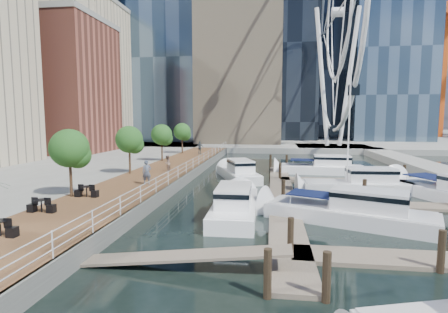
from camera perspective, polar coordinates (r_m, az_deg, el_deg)
ground at (r=18.97m, az=1.09°, el=-13.16°), size 520.00×520.00×0.00m
boardwalk at (r=35.07m, az=-10.79°, el=-3.39°), size 6.00×60.00×1.00m
seawall at (r=34.24m, az=-6.01°, el=-3.54°), size 0.25×60.00×1.00m
land_far at (r=119.93m, az=6.74°, el=3.43°), size 200.00×114.00×1.00m
pier at (r=71.02m, az=17.38°, el=1.27°), size 14.00×12.00×1.00m
railing at (r=34.11m, az=-6.19°, el=-1.84°), size 0.10×60.00×1.05m
floating_docks at (r=28.96m, az=19.43°, el=-5.69°), size 16.00×34.00×2.60m
midrise_condos at (r=57.51m, az=-31.46°, el=12.45°), size 19.00×67.00×28.00m
ferris_wheel at (r=73.45m, az=18.07°, el=21.44°), size 5.80×45.60×47.80m
street_trees at (r=34.56m, az=-15.22°, el=2.69°), size 2.60×42.60×4.60m
cafe_tables at (r=20.69m, az=-29.96°, el=-8.39°), size 2.50×13.70×0.74m
yacht_foreground at (r=22.83m, az=19.53°, el=-10.14°), size 11.08×6.72×2.15m
pedestrian_near at (r=28.80m, az=-12.50°, el=-2.54°), size 0.85×0.74×1.96m
pedestrian_mid at (r=35.56m, az=-9.25°, el=-1.10°), size 0.80×0.92×1.61m
pedestrian_far at (r=51.77m, az=-3.95°, el=1.42°), size 1.17×0.58×1.93m
moored_yachts at (r=30.90m, az=19.66°, el=-5.89°), size 25.03×35.10×11.50m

